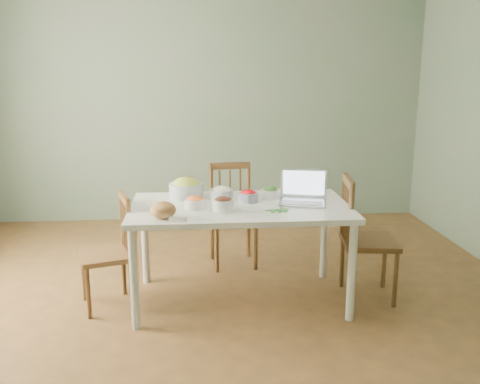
{
  "coord_description": "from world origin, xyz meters",
  "views": [
    {
      "loc": [
        -0.16,
        -3.6,
        1.77
      ],
      "look_at": [
        0.16,
        0.17,
        0.87
      ],
      "focal_mm": 38.88,
      "sensor_mm": 36.0,
      "label": 1
    }
  ],
  "objects": [
    {
      "name": "floor",
      "position": [
        0.0,
        0.0,
        0.0
      ],
      "size": [
        5.0,
        5.0,
        0.0
      ],
      "primitive_type": "cube",
      "color": "#503720",
      "rests_on": "ground"
    },
    {
      "name": "wall_back",
      "position": [
        0.0,
        2.5,
        1.35
      ],
      "size": [
        5.0,
        0.0,
        2.7
      ],
      "primitive_type": "cube",
      "color": "slate",
      "rests_on": "ground"
    },
    {
      "name": "wall_front",
      "position": [
        0.0,
        -2.5,
        1.35
      ],
      "size": [
        5.0,
        0.0,
        2.7
      ],
      "primitive_type": "cube",
      "color": "slate",
      "rests_on": "ground"
    },
    {
      "name": "dining_table",
      "position": [
        0.16,
        0.17,
        0.38
      ],
      "size": [
        1.64,
        0.92,
        0.77
      ],
      "primitive_type": null,
      "color": "white",
      "rests_on": "floor"
    },
    {
      "name": "chair_far",
      "position": [
        0.16,
        0.93,
        0.46
      ],
      "size": [
        0.44,
        0.43,
        0.92
      ],
      "primitive_type": null,
      "rotation": [
        0.0,
        0.0,
        0.1
      ],
      "color": "#4A2B0F",
      "rests_on": "floor"
    },
    {
      "name": "chair_left",
      "position": [
        -0.86,
        0.14,
        0.43
      ],
      "size": [
        0.46,
        0.47,
        0.86
      ],
      "primitive_type": null,
      "rotation": [
        0.0,
        0.0,
        -1.27
      ],
      "color": "#4A2B0F",
      "rests_on": "floor"
    },
    {
      "name": "chair_right",
      "position": [
        1.17,
        0.14,
        0.48
      ],
      "size": [
        0.46,
        0.47,
        0.97
      ],
      "primitive_type": null,
      "rotation": [
        0.0,
        0.0,
        1.45
      ],
      "color": "#4A2B0F",
      "rests_on": "floor"
    },
    {
      "name": "bread_boule",
      "position": [
        -0.39,
        -0.14,
        0.83
      ],
      "size": [
        0.18,
        0.18,
        0.12
      ],
      "primitive_type": "ellipsoid",
      "rotation": [
        0.0,
        0.0,
        -0.01
      ],
      "color": "#B07039",
      "rests_on": "dining_table"
    },
    {
      "name": "butter_stick",
      "position": [
        -0.29,
        -0.23,
        0.79
      ],
      "size": [
        0.12,
        0.05,
        0.03
      ],
      "primitive_type": "cube",
      "rotation": [
        0.0,
        0.0,
        -0.17
      ],
      "color": "white",
      "rests_on": "dining_table"
    },
    {
      "name": "bowl_squash",
      "position": [
        -0.25,
        0.43,
        0.85
      ],
      "size": [
        0.32,
        0.32,
        0.16
      ],
      "primitive_type": null,
      "rotation": [
        0.0,
        0.0,
        0.2
      ],
      "color": "gold",
      "rests_on": "dining_table"
    },
    {
      "name": "bowl_carrot",
      "position": [
        -0.18,
        0.1,
        0.81
      ],
      "size": [
        0.18,
        0.18,
        0.09
      ],
      "primitive_type": null,
      "rotation": [
        0.0,
        0.0,
        -0.15
      ],
      "color": "orange",
      "rests_on": "dining_table"
    },
    {
      "name": "bowl_onion",
      "position": [
        0.03,
        0.36,
        0.82
      ],
      "size": [
        0.23,
        0.23,
        0.1
      ],
      "primitive_type": null,
      "rotation": [
        0.0,
        0.0,
        -0.31
      ],
      "color": "beige",
      "rests_on": "dining_table"
    },
    {
      "name": "bowl_mushroom",
      "position": [
        0.03,
        0.02,
        0.82
      ],
      "size": [
        0.17,
        0.17,
        0.1
      ],
      "primitive_type": null,
      "rotation": [
        0.0,
        0.0,
        0.1
      ],
      "color": "#37120A",
      "rests_on": "dining_table"
    },
    {
      "name": "bowl_redpep",
      "position": [
        0.23,
        0.26,
        0.81
      ],
      "size": [
        0.16,
        0.16,
        0.09
      ],
      "primitive_type": null,
      "rotation": [
        0.0,
        0.0,
        0.08
      ],
      "color": "#BF0505",
      "rests_on": "dining_table"
    },
    {
      "name": "bowl_broccoli",
      "position": [
        0.42,
        0.35,
        0.82
      ],
      "size": [
        0.19,
        0.19,
        0.09
      ],
      "primitive_type": null,
      "rotation": [
        0.0,
        0.0,
        -0.35
      ],
      "color": "#10340E",
      "rests_on": "dining_table"
    },
    {
      "name": "flatbread",
      "position": [
        0.48,
        0.52,
        0.78
      ],
      "size": [
        0.22,
        0.22,
        0.02
      ],
      "primitive_type": "cylinder",
      "rotation": [
        0.0,
        0.0,
        -0.22
      ],
      "color": "#DEC484",
      "rests_on": "dining_table"
    },
    {
      "name": "basil_bunch",
      "position": [
        0.41,
        -0.02,
        0.78
      ],
      "size": [
        0.19,
        0.19,
        0.02
      ],
      "primitive_type": null,
      "color": "#1A5514",
      "rests_on": "dining_table"
    },
    {
      "name": "laptop",
      "position": [
        0.63,
        0.16,
        0.89
      ],
      "size": [
        0.42,
        0.38,
        0.25
      ],
      "primitive_type": null,
      "rotation": [
        0.0,
        0.0,
        -0.25
      ],
      "color": "#B7B7BF",
      "rests_on": "dining_table"
    }
  ]
}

